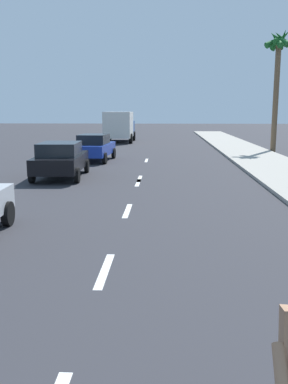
{
  "coord_description": "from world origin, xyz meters",
  "views": [
    {
      "loc": [
        1.11,
        3.18,
        2.95
      ],
      "look_at": [
        0.63,
        12.82,
        1.1
      ],
      "focal_mm": 40.06,
      "sensor_mm": 36.0,
      "label": 1
    }
  ],
  "objects_px": {
    "palm_tree_distant": "(278,59)",
    "delivery_truck": "(119,126)",
    "parked_car_blue": "(95,147)",
    "parked_car_black": "(61,159)"
  },
  "relations": [
    {
      "from": "palm_tree_distant",
      "to": "delivery_truck",
      "type": "bearing_deg",
      "value": 142.84
    },
    {
      "from": "parked_car_blue",
      "to": "delivery_truck",
      "type": "bearing_deg",
      "value": 93.91
    },
    {
      "from": "delivery_truck",
      "to": "parked_car_blue",
      "type": "bearing_deg",
      "value": -89.68
    },
    {
      "from": "delivery_truck",
      "to": "palm_tree_distant",
      "type": "relative_size",
      "value": 0.73
    },
    {
      "from": "parked_car_black",
      "to": "delivery_truck",
      "type": "relative_size",
      "value": 0.72
    },
    {
      "from": "parked_car_black",
      "to": "palm_tree_distant",
      "type": "bearing_deg",
      "value": 42.61
    },
    {
      "from": "delivery_truck",
      "to": "palm_tree_distant",
      "type": "height_order",
      "value": "palm_tree_distant"
    },
    {
      "from": "parked_car_black",
      "to": "palm_tree_distant",
      "type": "distance_m",
      "value": 18.45
    },
    {
      "from": "parked_car_black",
      "to": "parked_car_blue",
      "type": "distance_m",
      "value": 6.39
    },
    {
      "from": "parked_car_blue",
      "to": "palm_tree_distant",
      "type": "xyz_separation_m",
      "value": [
        11.87,
        6.16,
        5.62
      ]
    }
  ]
}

